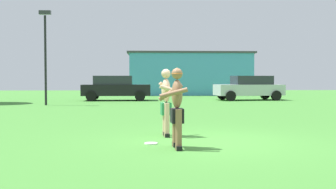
{
  "coord_description": "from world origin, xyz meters",
  "views": [
    {
      "loc": [
        -1.34,
        -9.16,
        1.43
      ],
      "look_at": [
        -0.82,
        1.52,
        1.01
      ],
      "focal_mm": 44.66,
      "sensor_mm": 36.0,
      "label": 1
    }
  ],
  "objects_px": {
    "frisbee": "(151,143)",
    "player_with_cap": "(177,105)",
    "car_silver_near_post": "(249,87)",
    "car_black_far_end": "(116,88)",
    "lamp_post": "(45,46)",
    "player_in_green": "(166,101)"
  },
  "relations": [
    {
      "from": "player_with_cap",
      "to": "lamp_post",
      "type": "xyz_separation_m",
      "value": [
        -5.95,
        13.86,
        2.21
      ]
    },
    {
      "from": "player_with_cap",
      "to": "frisbee",
      "type": "xyz_separation_m",
      "value": [
        -0.52,
        0.59,
        -0.88
      ]
    },
    {
      "from": "player_with_cap",
      "to": "player_in_green",
      "type": "xyz_separation_m",
      "value": [
        -0.13,
        1.8,
        -0.03
      ]
    },
    {
      "from": "player_with_cap",
      "to": "car_silver_near_post",
      "type": "distance_m",
      "value": 19.38
    },
    {
      "from": "frisbee",
      "to": "lamp_post",
      "type": "height_order",
      "value": "lamp_post"
    },
    {
      "from": "lamp_post",
      "to": "frisbee",
      "type": "bearing_deg",
      "value": -67.72
    },
    {
      "from": "frisbee",
      "to": "car_silver_near_post",
      "type": "bearing_deg",
      "value": 69.84
    },
    {
      "from": "player_in_green",
      "to": "car_black_far_end",
      "type": "distance_m",
      "value": 16.74
    },
    {
      "from": "player_with_cap",
      "to": "player_in_green",
      "type": "distance_m",
      "value": 1.81
    },
    {
      "from": "player_in_green",
      "to": "car_silver_near_post",
      "type": "relative_size",
      "value": 0.37
    },
    {
      "from": "car_silver_near_post",
      "to": "lamp_post",
      "type": "xyz_separation_m",
      "value": [
        -11.98,
        -4.56,
        2.28
      ]
    },
    {
      "from": "player_in_green",
      "to": "car_black_far_end",
      "type": "bearing_deg",
      "value": 98.59
    },
    {
      "from": "car_black_far_end",
      "to": "lamp_post",
      "type": "bearing_deg",
      "value": -126.44
    },
    {
      "from": "car_silver_near_post",
      "to": "car_black_far_end",
      "type": "bearing_deg",
      "value": -179.61
    },
    {
      "from": "frisbee",
      "to": "lamp_post",
      "type": "xyz_separation_m",
      "value": [
        -5.44,
        13.27,
        3.09
      ]
    },
    {
      "from": "frisbee",
      "to": "car_silver_near_post",
      "type": "relative_size",
      "value": 0.06
    },
    {
      "from": "frisbee",
      "to": "player_with_cap",
      "type": "bearing_deg",
      "value": -48.93
    },
    {
      "from": "player_with_cap",
      "to": "car_black_far_end",
      "type": "xyz_separation_m",
      "value": [
        -2.63,
        18.36,
        -0.07
      ]
    },
    {
      "from": "player_with_cap",
      "to": "lamp_post",
      "type": "bearing_deg",
      "value": 113.25
    },
    {
      "from": "lamp_post",
      "to": "player_in_green",
      "type": "bearing_deg",
      "value": -64.22
    },
    {
      "from": "player_in_green",
      "to": "car_black_far_end",
      "type": "relative_size",
      "value": 0.38
    },
    {
      "from": "car_black_far_end",
      "to": "lamp_post",
      "type": "distance_m",
      "value": 6.04
    }
  ]
}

